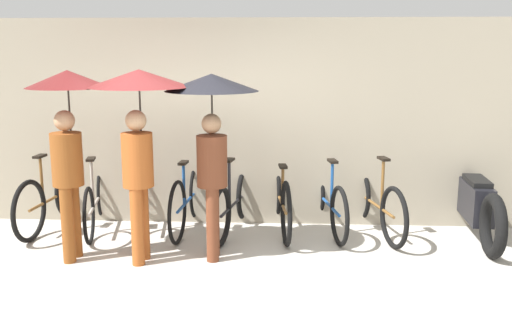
# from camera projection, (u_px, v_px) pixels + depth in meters

# --- Properties ---
(ground_plane) EXTENTS (30.00, 30.00, 0.00)m
(ground_plane) POSITION_uv_depth(u_px,v_px,m) (187.00, 288.00, 5.38)
(ground_plane) COLOR #B7B2A8
(back_wall) EXTENTS (13.18, 0.12, 2.58)m
(back_wall) POSITION_uv_depth(u_px,v_px,m) (214.00, 123.00, 7.19)
(back_wall) COLOR gray
(back_wall) RESTS_ON ground
(parked_bicycle_0) EXTENTS (0.44, 1.75, 1.06)m
(parked_bicycle_0) POSITION_uv_depth(u_px,v_px,m) (51.00, 198.00, 7.09)
(parked_bicycle_0) COLOR black
(parked_bicycle_0) RESTS_ON ground
(parked_bicycle_1) EXTENTS (0.51, 1.75, 1.10)m
(parked_bicycle_1) POSITION_uv_depth(u_px,v_px,m) (96.00, 200.00, 7.06)
(parked_bicycle_1) COLOR black
(parked_bicycle_1) RESTS_ON ground
(parked_bicycle_2) EXTENTS (0.44, 1.70, 0.99)m
(parked_bicycle_2) POSITION_uv_depth(u_px,v_px,m) (143.00, 199.00, 7.10)
(parked_bicycle_2) COLOR black
(parked_bicycle_2) RESTS_ON ground
(parked_bicycle_3) EXTENTS (0.44, 1.77, 1.05)m
(parked_bicycle_3) POSITION_uv_depth(u_px,v_px,m) (188.00, 199.00, 7.03)
(parked_bicycle_3) COLOR black
(parked_bicycle_3) RESTS_ON ground
(parked_bicycle_4) EXTENTS (0.51, 1.75, 1.09)m
(parked_bicycle_4) POSITION_uv_depth(u_px,v_px,m) (234.00, 203.00, 6.96)
(parked_bicycle_4) COLOR black
(parked_bicycle_4) RESTS_ON ground
(parked_bicycle_5) EXTENTS (0.44, 1.84, 1.07)m
(parked_bicycle_5) POSITION_uv_depth(u_px,v_px,m) (281.00, 200.00, 7.00)
(parked_bicycle_5) COLOR black
(parked_bicycle_5) RESTS_ON ground
(parked_bicycle_6) EXTENTS (0.50, 1.77, 1.10)m
(parked_bicycle_6) POSITION_uv_depth(u_px,v_px,m) (327.00, 201.00, 7.01)
(parked_bicycle_6) COLOR black
(parked_bicycle_6) RESTS_ON ground
(parked_bicycle_7) EXTENTS (0.58, 1.77, 1.07)m
(parked_bicycle_7) POSITION_uv_depth(u_px,v_px,m) (375.00, 203.00, 6.91)
(parked_bicycle_7) COLOR black
(parked_bicycle_7) RESTS_ON ground
(pedestrian_leading) EXTENTS (0.86, 0.86, 2.00)m
(pedestrian_leading) POSITION_uv_depth(u_px,v_px,m) (68.00, 118.00, 5.89)
(pedestrian_leading) COLOR brown
(pedestrian_leading) RESTS_ON ground
(pedestrian_center) EXTENTS (1.06, 1.06, 2.01)m
(pedestrian_center) POSITION_uv_depth(u_px,v_px,m) (139.00, 109.00, 5.82)
(pedestrian_center) COLOR #9E4C1E
(pedestrian_center) RESTS_ON ground
(pedestrian_trailing) EXTENTS (0.99, 0.99, 1.96)m
(pedestrian_trailing) POSITION_uv_depth(u_px,v_px,m) (212.00, 115.00, 5.93)
(pedestrian_trailing) COLOR brown
(pedestrian_trailing) RESTS_ON ground
(motorcycle) EXTENTS (0.58, 2.12, 0.92)m
(motorcycle) POSITION_uv_depth(u_px,v_px,m) (475.00, 204.00, 6.77)
(motorcycle) COLOR black
(motorcycle) RESTS_ON ground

